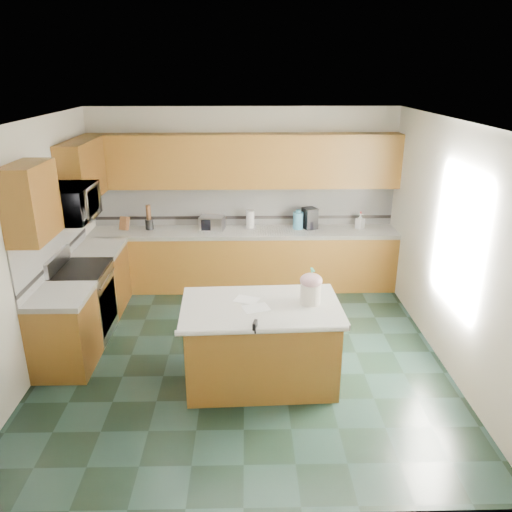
{
  "coord_description": "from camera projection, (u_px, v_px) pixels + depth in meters",
  "views": [
    {
      "loc": [
        0.04,
        -5.19,
        3.19
      ],
      "look_at": [
        0.15,
        0.35,
        1.12
      ],
      "focal_mm": 35.0,
      "sensor_mm": 36.0,
      "label": 1
    }
  ],
  "objects": [
    {
      "name": "coffee_carafe",
      "position": [
        310.0,
        225.0,
        7.55
      ],
      "size": [
        0.13,
        0.13,
        0.13
      ],
      "primitive_type": "cylinder",
      "color": "black",
      "rests_on": "back_countertop"
    },
    {
      "name": "microwave",
      "position": [
        71.0,
        204.0,
        5.8
      ],
      "size": [
        0.5,
        0.73,
        0.41
      ],
      "primitive_type": "imported",
      "rotation": [
        0.0,
        0.0,
        1.57
      ],
      "color": "#B7B7BC",
      "rests_on": "wall_left"
    },
    {
      "name": "island_bullnose",
      "position": [
        263.0,
        331.0,
        4.69
      ],
      "size": [
        1.64,
        0.13,
        0.06
      ],
      "primitive_type": "cylinder",
      "rotation": [
        0.0,
        1.57,
        0.04
      ],
      "color": "silver",
      "rests_on": "island_base"
    },
    {
      "name": "left_upper_cab_front",
      "position": [
        31.0,
        202.0,
        5.03
      ],
      "size": [
        0.33,
        0.72,
        0.78
      ],
      "primitive_type": "cube",
      "color": "#39200A",
      "rests_on": "wall_left"
    },
    {
      "name": "back_backsplash",
      "position": [
        244.0,
        205.0,
        7.68
      ],
      "size": [
        4.6,
        0.02,
        0.63
      ],
      "primitive_type": "cube",
      "color": "silver",
      "rests_on": "back_countertop"
    },
    {
      "name": "utensil_crock",
      "position": [
        149.0,
        224.0,
        7.55
      ],
      "size": [
        0.12,
        0.12,
        0.15
      ],
      "primitive_type": "cylinder",
      "color": "black",
      "rests_on": "back_countertop"
    },
    {
      "name": "toaster_oven",
      "position": [
        212.0,
        223.0,
        7.53
      ],
      "size": [
        0.4,
        0.31,
        0.21
      ],
      "primitive_type": "cube",
      "rotation": [
        0.0,
        0.0,
        -0.2
      ],
      "color": "#B7B7BC",
      "rests_on": "back_countertop"
    },
    {
      "name": "wall_front",
      "position": [
        242.0,
        364.0,
        3.33
      ],
      "size": [
        4.6,
        0.04,
        2.7
      ],
      "primitive_type": "cube",
      "color": "beige",
      "rests_on": "ground"
    },
    {
      "name": "paper_towel_base",
      "position": [
        250.0,
        228.0,
        7.62
      ],
      "size": [
        0.18,
        0.18,
        0.01
      ],
      "primitive_type": "cylinder",
      "color": "#B7B7BC",
      "rests_on": "back_countertop"
    },
    {
      "name": "utensil_bundle",
      "position": [
        148.0,
        212.0,
        7.48
      ],
      "size": [
        0.07,
        0.07,
        0.22
      ],
      "primitive_type": "cylinder",
      "color": "#472814",
      "rests_on": "utensil_crock"
    },
    {
      "name": "window_light_proxy",
      "position": [
        458.0,
        239.0,
        5.3
      ],
      "size": [
        0.02,
        1.4,
        1.1
      ],
      "primitive_type": "cube",
      "color": "white",
      "rests_on": "wall_right"
    },
    {
      "name": "left_accent_band",
      "position": [
        57.0,
        258.0,
        6.08
      ],
      "size": [
        0.01,
        2.3,
        0.05
      ],
      "primitive_type": "cube",
      "color": "black",
      "rests_on": "wall_left"
    },
    {
      "name": "floor",
      "position": [
        244.0,
        354.0,
        5.97
      ],
      "size": [
        4.6,
        4.6,
        0.0
      ],
      "primitive_type": "plane",
      "color": "black",
      "rests_on": "ground"
    },
    {
      "name": "left_upper_cab_rear",
      "position": [
        82.0,
        171.0,
        6.59
      ],
      "size": [
        0.33,
        1.09,
        0.78
      ],
      "primitive_type": "cube",
      "color": "#39200A",
      "rests_on": "wall_left"
    },
    {
      "name": "paper_sheet_b",
      "position": [
        247.0,
        300.0,
        5.25
      ],
      "size": [
        0.3,
        0.26,
        0.0
      ],
      "primitive_type": "cube",
      "rotation": [
        0.0,
        0.0,
        -0.38
      ],
      "color": "white",
      "rests_on": "island_top"
    },
    {
      "name": "back_accent_band",
      "position": [
        244.0,
        217.0,
        7.75
      ],
      "size": [
        4.6,
        0.01,
        0.05
      ],
      "primitive_type": "cube",
      "color": "black",
      "rests_on": "back_countertop"
    },
    {
      "name": "water_jug",
      "position": [
        298.0,
        221.0,
        7.55
      ],
      "size": [
        0.16,
        0.16,
        0.26
      ],
      "primitive_type": "cylinder",
      "color": "teal",
      "rests_on": "back_countertop"
    },
    {
      "name": "toaster_oven_door",
      "position": [
        212.0,
        225.0,
        7.42
      ],
      "size": [
        0.32,
        0.01,
        0.17
      ],
      "primitive_type": "cube",
      "color": "black",
      "rests_on": "toaster_oven"
    },
    {
      "name": "treat_jar_knob_end_r",
      "position": [
        315.0,
        276.0,
        5.07
      ],
      "size": [
        0.04,
        0.04,
        0.04
      ],
      "primitive_type": "sphere",
      "color": "tan",
      "rests_on": "treat_jar_lid"
    },
    {
      "name": "range_cooktop",
      "position": [
        80.0,
        270.0,
        6.09
      ],
      "size": [
        0.62,
        0.78,
        0.04
      ],
      "primitive_type": "cube",
      "color": "black",
      "rests_on": "range_body"
    },
    {
      "name": "back_upper_cab",
      "position": [
        243.0,
        161.0,
        7.29
      ],
      "size": [
        4.6,
        0.33,
        0.78
      ],
      "primitive_type": "cube",
      "color": "#39200A",
      "rests_on": "wall_back"
    },
    {
      "name": "treat_jar",
      "position": [
        311.0,
        293.0,
        5.14
      ],
      "size": [
        0.25,
        0.25,
        0.22
      ],
      "primitive_type": "cylinder",
      "rotation": [
        0.0,
        0.0,
        -0.2
      ],
      "color": "silver",
      "rests_on": "island_top"
    },
    {
      "name": "paper_sheet_a",
      "position": [
        256.0,
        308.0,
        5.06
      ],
      "size": [
        0.31,
        0.27,
        0.0
      ],
      "primitive_type": "cube",
      "rotation": [
        0.0,
        0.0,
        0.31
      ],
      "color": "white",
      "rests_on": "island_top"
    },
    {
      "name": "back_countertop",
      "position": [
        244.0,
        232.0,
        7.53
      ],
      "size": [
        4.6,
        0.64,
        0.06
      ],
      "primitive_type": "cube",
      "color": "silver",
      "rests_on": "back_base_cab"
    },
    {
      "name": "water_jug_neck",
      "position": [
        298.0,
        211.0,
        7.5
      ],
      "size": [
        0.07,
        0.07,
        0.04
      ],
      "primitive_type": "cylinder",
      "color": "teal",
      "rests_on": "water_jug"
    },
    {
      "name": "island_top",
      "position": [
        261.0,
        307.0,
        5.15
      ],
      "size": [
        1.68,
        1.05,
        0.06
      ],
      "primitive_type": "cube",
      "rotation": [
        0.0,
        0.0,
        0.04
      ],
      "color": "silver",
      "rests_on": "island_base"
    },
    {
      "name": "coffee_maker",
      "position": [
        310.0,
        218.0,
        7.56
      ],
      "size": [
        0.25,
        0.26,
        0.32
      ],
      "primitive_type": "cube",
      "rotation": [
        0.0,
        0.0,
        0.38
      ],
      "color": "black",
      "rests_on": "back_countertop"
    },
    {
      "name": "left_base_cab_rear",
      "position": [
        102.0,
        280.0,
        6.99
      ],
      "size": [
        0.6,
        0.82,
        0.86
      ],
      "primitive_type": "cube",
      "color": "#39200A",
      "rests_on": "ground"
    },
    {
      "name": "range_handle",
      "position": [
        107.0,
        279.0,
        6.14
      ],
      "size": [
        0.02,
        0.66,
        0.02
      ],
      "primitive_type": "cylinder",
      "rotation": [
        1.57,
        0.0,
        0.0
      ],
      "color": "#B7B7BC",
      "rests_on": "range_body"
    },
    {
      "name": "island_base",
      "position": [
        261.0,
        346.0,
        5.31
      ],
      "size": [
        1.58,
        0.94,
        0.86
      ],
      "primitive_type": "cube",
      "rotation": [
        0.0,
        0.0,
        0.04
      ],
      "color": "#39200A",
      "rests_on": "ground"
    },
    {
      "name": "soap_bottle_island",
      "position": [
        312.0,
        285.0,
        5.18
      ],
      "size": [
        0.16,
        0.16,
        0.36
      ],
      "primitive_type": "imported",
      "rotation": [
        0.0,
        0.0,
        0.2
      ],
      "color": "#3BB193",
      "rests_on": "island_top"
    },
    {
      "name": "soap_back_cap",
      "position": [
        361.0,
        213.0,
        7.52
      ],
      "size": [
        0.02,
        0.02,
        0.03
      ],
      "primitive_type": "cylinder",
      "color": "red",
      "rests_on": "soap_bottle_back"
    },
    {
      "name": "range_oven_door",
      "position": [
        108.0,
        306.0,
        6.27
      ],
      "size": [
        0.02,
        0.68,
        0.55
      ],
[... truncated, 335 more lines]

